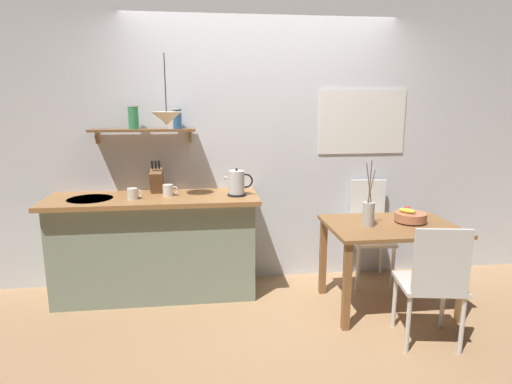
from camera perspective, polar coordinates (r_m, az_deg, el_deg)
name	(u,v)px	position (r m, az deg, el deg)	size (l,w,h in m)	color
ground_plane	(271,303)	(3.91, 1.97, -14.48)	(14.00, 14.00, 0.00)	#A87F56
back_wall	(282,142)	(4.19, 3.46, 6.61)	(6.80, 0.11, 2.70)	silver
kitchen_counter	(156,245)	(4.01, -13.11, -6.89)	(1.83, 0.63, 0.92)	gray
wall_shelf	(154,124)	(3.97, -13.32, 8.79)	(0.92, 0.20, 0.33)	brown
dining_table	(390,237)	(3.80, 17.29, -5.70)	(1.05, 0.76, 0.74)	brown
dining_chair_near	(434,280)	(3.34, 22.42, -10.64)	(0.49, 0.48, 0.91)	silver
dining_chair_far	(369,228)	(4.38, 14.74, -4.60)	(0.44, 0.48, 0.98)	white
fruit_bowl	(410,216)	(3.86, 19.68, -3.04)	(0.26, 0.26, 0.14)	#BC704C
twig_vase	(368,213)	(3.64, 14.62, -2.74)	(0.09, 0.09, 0.54)	#B7B2A8
electric_kettle	(237,183)	(3.78, -2.52, 1.16)	(0.25, 0.16, 0.25)	black
knife_block	(157,180)	(3.99, -12.98, 1.53)	(0.11, 0.19, 0.30)	brown
coffee_mug_by_sink	(133,194)	(3.80, -15.94, -0.22)	(0.13, 0.09, 0.09)	white
coffee_mug_spare	(168,190)	(3.85, -11.50, 0.22)	(0.13, 0.09, 0.10)	white
pendant_lamp	(167,118)	(3.64, -11.72, 9.54)	(0.25, 0.25, 0.56)	black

